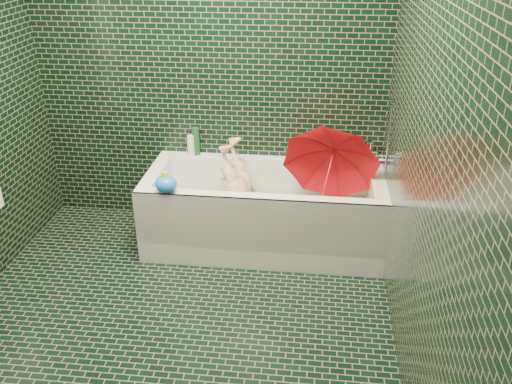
# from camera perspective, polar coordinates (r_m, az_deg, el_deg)

# --- Properties ---
(floor) EXTENTS (2.80, 2.80, 0.00)m
(floor) POSITION_cam_1_polar(r_m,az_deg,el_deg) (3.36, -8.89, -13.92)
(floor) COLOR black
(floor) RESTS_ON ground
(wall_back) EXTENTS (2.80, 0.00, 2.80)m
(wall_back) POSITION_cam_1_polar(r_m,az_deg,el_deg) (4.03, -5.03, 13.36)
(wall_back) COLOR black
(wall_back) RESTS_ON floor
(wall_front) EXTENTS (2.80, 0.00, 2.80)m
(wall_front) POSITION_cam_1_polar(r_m,az_deg,el_deg) (1.59, -25.08, -11.17)
(wall_front) COLOR black
(wall_front) RESTS_ON floor
(wall_right) EXTENTS (0.00, 2.80, 2.80)m
(wall_right) POSITION_cam_1_polar(r_m,az_deg,el_deg) (2.66, 17.31, 5.29)
(wall_right) COLOR black
(wall_right) RESTS_ON floor
(bathtub) EXTENTS (1.70, 0.75, 0.55)m
(bathtub) POSITION_cam_1_polar(r_m,az_deg,el_deg) (3.98, 0.84, -2.81)
(bathtub) COLOR white
(bathtub) RESTS_ON floor
(bath_mat) EXTENTS (1.35, 0.47, 0.01)m
(bath_mat) POSITION_cam_1_polar(r_m,az_deg,el_deg) (4.02, 0.86, -3.37)
(bath_mat) COLOR green
(bath_mat) RESTS_ON bathtub
(water) EXTENTS (1.48, 0.53, 0.00)m
(water) POSITION_cam_1_polar(r_m,az_deg,el_deg) (3.95, 0.88, -1.56)
(water) COLOR silver
(water) RESTS_ON bathtub
(faucet) EXTENTS (0.18, 0.19, 0.55)m
(faucet) POSITION_cam_1_polar(r_m,az_deg,el_deg) (3.76, 13.38, 4.12)
(faucet) COLOR silver
(faucet) RESTS_ON wall_right
(child) EXTENTS (1.03, 0.61, 0.43)m
(child) POSITION_cam_1_polar(r_m,az_deg,el_deg) (3.98, -1.37, -1.17)
(child) COLOR #DEA68A
(child) RESTS_ON bathtub
(umbrella) EXTENTS (0.95, 0.93, 1.00)m
(umbrella) POSITION_cam_1_polar(r_m,az_deg,el_deg) (3.75, 7.57, 1.83)
(umbrella) COLOR red
(umbrella) RESTS_ON bathtub
(soap_bottle_a) EXTENTS (0.10, 0.10, 0.23)m
(soap_bottle_a) POSITION_cam_1_polar(r_m,az_deg,el_deg) (4.14, 12.45, 2.98)
(soap_bottle_a) COLOR white
(soap_bottle_a) RESTS_ON bathtub
(soap_bottle_b) EXTENTS (0.10, 0.10, 0.18)m
(soap_bottle_b) POSITION_cam_1_polar(r_m,az_deg,el_deg) (4.12, 12.48, 2.83)
(soap_bottle_b) COLOR #5A2078
(soap_bottle_b) RESTS_ON bathtub
(soap_bottle_c) EXTENTS (0.16, 0.16, 0.16)m
(soap_bottle_c) POSITION_cam_1_polar(r_m,az_deg,el_deg) (4.13, 12.09, 2.95)
(soap_bottle_c) COLOR #14471F
(soap_bottle_c) RESTS_ON bathtub
(bottle_right_tall) EXTENTS (0.07, 0.07, 0.21)m
(bottle_right_tall) POSITION_cam_1_polar(r_m,az_deg,el_deg) (4.09, 9.57, 4.54)
(bottle_right_tall) COLOR #14471F
(bottle_right_tall) RESTS_ON bathtub
(bottle_right_pump) EXTENTS (0.06, 0.06, 0.18)m
(bottle_right_pump) POSITION_cam_1_polar(r_m,az_deg,el_deg) (4.07, 11.84, 4.03)
(bottle_right_pump) COLOR silver
(bottle_right_pump) RESTS_ON bathtub
(bottle_left_tall) EXTENTS (0.07, 0.07, 0.22)m
(bottle_left_tall) POSITION_cam_1_polar(r_m,az_deg,el_deg) (4.19, -6.35, 5.34)
(bottle_left_tall) COLOR #14471F
(bottle_left_tall) RESTS_ON bathtub
(bottle_left_short) EXTENTS (0.06, 0.06, 0.16)m
(bottle_left_short) POSITION_cam_1_polar(r_m,az_deg,el_deg) (4.18, -6.87, 4.87)
(bottle_left_short) COLOR white
(bottle_left_short) RESTS_ON bathtub
(rubber_duck) EXTENTS (0.13, 0.10, 0.10)m
(rubber_duck) POSITION_cam_1_polar(r_m,az_deg,el_deg) (4.09, 8.90, 3.67)
(rubber_duck) COLOR yellow
(rubber_duck) RESTS_ON bathtub
(bath_toy) EXTENTS (0.18, 0.17, 0.15)m
(bath_toy) POSITION_cam_1_polar(r_m,az_deg,el_deg) (3.62, -9.46, 0.85)
(bath_toy) COLOR blue
(bath_toy) RESTS_ON bathtub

